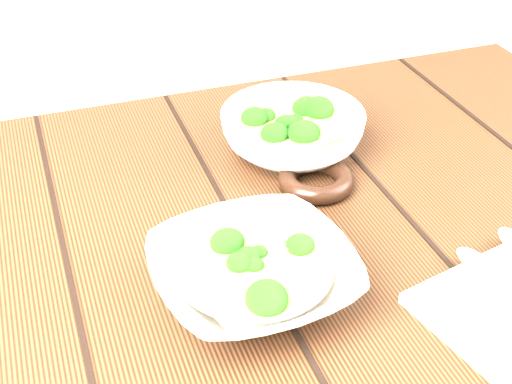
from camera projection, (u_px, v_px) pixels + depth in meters
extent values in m
cube|color=#371D0F|center=(263.00, 254.00, 0.84)|extent=(1.20, 0.80, 0.04)
cube|color=#371D0F|center=(452.00, 239.00, 1.46)|extent=(0.07, 0.07, 0.71)
imported|color=silver|center=(254.00, 275.00, 0.74)|extent=(0.22, 0.22, 0.05)
cylinder|color=brown|center=(254.00, 264.00, 0.73)|extent=(0.17, 0.17, 0.00)
ellipsoid|color=#266516|center=(270.00, 252.00, 0.73)|extent=(0.03, 0.03, 0.03)
ellipsoid|color=#266516|center=(243.00, 239.00, 0.75)|extent=(0.03, 0.03, 0.03)
ellipsoid|color=#266516|center=(206.00, 260.00, 0.72)|extent=(0.03, 0.03, 0.03)
ellipsoid|color=#266516|center=(246.00, 275.00, 0.70)|extent=(0.03, 0.03, 0.03)
ellipsoid|color=#266516|center=(285.00, 274.00, 0.71)|extent=(0.03, 0.03, 0.03)
imported|color=silver|center=(292.00, 133.00, 0.97)|extent=(0.21, 0.21, 0.06)
cylinder|color=brown|center=(293.00, 119.00, 0.96)|extent=(0.16, 0.16, 0.00)
ellipsoid|color=#266516|center=(304.00, 111.00, 0.96)|extent=(0.03, 0.03, 0.03)
ellipsoid|color=#266516|center=(293.00, 104.00, 0.98)|extent=(0.03, 0.03, 0.03)
ellipsoid|color=#266516|center=(267.00, 105.00, 0.98)|extent=(0.03, 0.03, 0.03)
ellipsoid|color=#266516|center=(276.00, 117.00, 0.95)|extent=(0.03, 0.03, 0.03)
ellipsoid|color=#266516|center=(281.00, 127.00, 0.93)|extent=(0.03, 0.03, 0.03)
ellipsoid|color=#266516|center=(310.00, 132.00, 0.92)|extent=(0.03, 0.03, 0.03)
ellipsoid|color=#266516|center=(313.00, 118.00, 0.95)|extent=(0.03, 0.03, 0.03)
torus|color=black|center=(316.00, 180.00, 0.91)|extent=(0.11, 0.11, 0.02)
ellipsoid|color=#A49D90|center=(475.00, 261.00, 0.77)|extent=(0.04, 0.06, 0.01)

